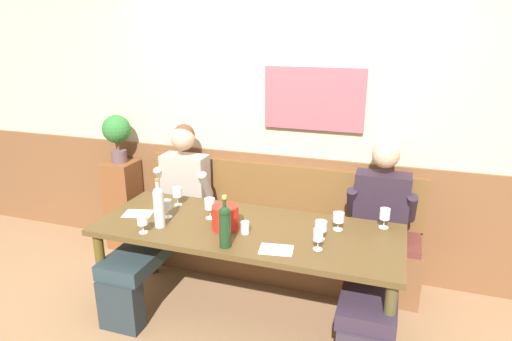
{
  "coord_description": "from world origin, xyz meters",
  "views": [
    {
      "loc": [
        0.95,
        -2.48,
        2.06
      ],
      "look_at": [
        -0.03,
        0.45,
        1.06
      ],
      "focal_mm": 30.87,
      "sensor_mm": 36.0,
      "label": 1
    }
  ],
  "objects_px": {
    "wine_glass_mid_left": "(143,221)",
    "wine_glass_left_end": "(318,236)",
    "wine_bottle_clear_water": "(159,206)",
    "wine_glass_center_rear": "(167,205)",
    "wine_glass_near_bucket": "(177,193)",
    "wine_glass_right_end": "(385,215)",
    "person_left_seat": "(167,211)",
    "wine_bottle_amber_mid": "(225,225)",
    "person_center_right_seat": "(377,241)",
    "ice_bucket": "(225,217)",
    "potted_plant": "(117,132)",
    "wine_glass_by_bottle": "(338,218)",
    "wall_bench": "(273,243)",
    "wine_glass_mid_right": "(321,227)",
    "water_tumbler_left": "(245,228)",
    "wine_glass_center_front": "(210,204)",
    "dining_table": "(247,238)"
  },
  "relations": [
    {
      "from": "wine_glass_mid_left",
      "to": "wine_glass_left_end",
      "type": "bearing_deg",
      "value": 6.7
    },
    {
      "from": "wine_bottle_clear_water",
      "to": "wine_glass_center_rear",
      "type": "bearing_deg",
      "value": 99.97
    },
    {
      "from": "wine_glass_near_bucket",
      "to": "wine_glass_mid_left",
      "type": "xyz_separation_m",
      "value": [
        0.01,
        -0.51,
        -0.02
      ]
    },
    {
      "from": "wine_glass_near_bucket",
      "to": "wine_glass_left_end",
      "type": "xyz_separation_m",
      "value": [
        1.18,
        -0.37,
        -0.01
      ]
    },
    {
      "from": "wine_glass_mid_left",
      "to": "wine_glass_right_end",
      "type": "relative_size",
      "value": 0.86
    },
    {
      "from": "person_left_seat",
      "to": "wine_bottle_amber_mid",
      "type": "bearing_deg",
      "value": -38.53
    },
    {
      "from": "person_center_right_seat",
      "to": "ice_bucket",
      "type": "relative_size",
      "value": 6.99
    },
    {
      "from": "wine_glass_right_end",
      "to": "wine_glass_center_rear",
      "type": "xyz_separation_m",
      "value": [
        -1.52,
        -0.32,
        -0.0
      ]
    },
    {
      "from": "person_center_right_seat",
      "to": "wine_glass_left_end",
      "type": "relative_size",
      "value": 9.14
    },
    {
      "from": "person_center_right_seat",
      "to": "potted_plant",
      "type": "relative_size",
      "value": 2.88
    },
    {
      "from": "person_left_seat",
      "to": "wine_glass_mid_left",
      "type": "height_order",
      "value": "person_left_seat"
    },
    {
      "from": "ice_bucket",
      "to": "wine_glass_by_bottle",
      "type": "bearing_deg",
      "value": 17.39
    },
    {
      "from": "wall_bench",
      "to": "wine_glass_mid_right",
      "type": "bearing_deg",
      "value": -52.71
    },
    {
      "from": "water_tumbler_left",
      "to": "ice_bucket",
      "type": "bearing_deg",
      "value": 171.11
    },
    {
      "from": "wine_bottle_clear_water",
      "to": "wine_glass_near_bucket",
      "type": "bearing_deg",
      "value": 99.89
    },
    {
      "from": "person_center_right_seat",
      "to": "wine_bottle_clear_water",
      "type": "height_order",
      "value": "person_center_right_seat"
    },
    {
      "from": "wine_glass_left_end",
      "to": "wine_bottle_amber_mid",
      "type": "bearing_deg",
      "value": -165.53
    },
    {
      "from": "wine_glass_mid_right",
      "to": "potted_plant",
      "type": "relative_size",
      "value": 0.29
    },
    {
      "from": "potted_plant",
      "to": "person_center_right_seat",
      "type": "bearing_deg",
      "value": -9.44
    },
    {
      "from": "person_left_seat",
      "to": "wine_glass_center_rear",
      "type": "xyz_separation_m",
      "value": [
        0.2,
        -0.33,
        0.21
      ]
    },
    {
      "from": "wine_glass_center_front",
      "to": "wine_glass_by_bottle",
      "type": "distance_m",
      "value": 0.92
    },
    {
      "from": "wall_bench",
      "to": "dining_table",
      "type": "height_order",
      "value": "wall_bench"
    },
    {
      "from": "wine_glass_by_bottle",
      "to": "potted_plant",
      "type": "xyz_separation_m",
      "value": [
        -2.13,
        0.54,
        0.33
      ]
    },
    {
      "from": "ice_bucket",
      "to": "water_tumbler_left",
      "type": "distance_m",
      "value": 0.16
    },
    {
      "from": "person_left_seat",
      "to": "person_center_right_seat",
      "type": "bearing_deg",
      "value": -0.04
    },
    {
      "from": "dining_table",
      "to": "wine_glass_center_front",
      "type": "distance_m",
      "value": 0.37
    },
    {
      "from": "wine_bottle_amber_mid",
      "to": "wine_glass_mid_right",
      "type": "height_order",
      "value": "wine_bottle_amber_mid"
    },
    {
      "from": "wine_glass_mid_left",
      "to": "potted_plant",
      "type": "distance_m",
      "value": 1.37
    },
    {
      "from": "person_center_right_seat",
      "to": "potted_plant",
      "type": "distance_m",
      "value": 2.48
    },
    {
      "from": "wine_glass_center_front",
      "to": "ice_bucket",
      "type": "bearing_deg",
      "value": -36.74
    },
    {
      "from": "person_center_right_seat",
      "to": "wine_glass_left_end",
      "type": "height_order",
      "value": "person_center_right_seat"
    },
    {
      "from": "wall_bench",
      "to": "wine_bottle_clear_water",
      "type": "height_order",
      "value": "wine_bottle_clear_water"
    },
    {
      "from": "ice_bucket",
      "to": "wine_bottle_clear_water",
      "type": "relative_size",
      "value": 0.52
    },
    {
      "from": "person_center_right_seat",
      "to": "wine_bottle_amber_mid",
      "type": "height_order",
      "value": "person_center_right_seat"
    },
    {
      "from": "wine_bottle_clear_water",
      "to": "wine_glass_center_front",
      "type": "xyz_separation_m",
      "value": [
        0.28,
        0.24,
        -0.05
      ]
    },
    {
      "from": "person_center_right_seat",
      "to": "wine_glass_right_end",
      "type": "xyz_separation_m",
      "value": [
        0.04,
        -0.01,
        0.21
      ]
    },
    {
      "from": "person_center_right_seat",
      "to": "wine_bottle_amber_mid",
      "type": "distance_m",
      "value": 1.13
    },
    {
      "from": "wall_bench",
      "to": "person_left_seat",
      "type": "height_order",
      "value": "person_left_seat"
    },
    {
      "from": "person_left_seat",
      "to": "wine_glass_by_bottle",
      "type": "bearing_deg",
      "value": -5.7
    },
    {
      "from": "wine_glass_near_bucket",
      "to": "person_center_right_seat",
      "type": "bearing_deg",
      "value": 3.56
    },
    {
      "from": "person_left_seat",
      "to": "wine_glass_mid_right",
      "type": "height_order",
      "value": "person_left_seat"
    },
    {
      "from": "wine_glass_left_end",
      "to": "potted_plant",
      "type": "height_order",
      "value": "potted_plant"
    },
    {
      "from": "wine_glass_left_end",
      "to": "wine_glass_by_bottle",
      "type": "relative_size",
      "value": 1.13
    },
    {
      "from": "wall_bench",
      "to": "wine_bottle_clear_water",
      "type": "xyz_separation_m",
      "value": [
        -0.58,
        -0.85,
        0.61
      ]
    },
    {
      "from": "person_left_seat",
      "to": "ice_bucket",
      "type": "xyz_separation_m",
      "value": [
        0.68,
        -0.37,
        0.2
      ]
    },
    {
      "from": "wine_glass_mid_left",
      "to": "wine_glass_center_front",
      "type": "bearing_deg",
      "value": 47.24
    },
    {
      "from": "wine_glass_mid_left",
      "to": "potted_plant",
      "type": "bearing_deg",
      "value": 131.07
    },
    {
      "from": "person_left_seat",
      "to": "wine_glass_right_end",
      "type": "distance_m",
      "value": 1.73
    },
    {
      "from": "ice_bucket",
      "to": "wine_bottle_amber_mid",
      "type": "distance_m",
      "value": 0.27
    },
    {
      "from": "wine_glass_right_end",
      "to": "wine_glass_left_end",
      "type": "xyz_separation_m",
      "value": [
        -0.38,
        -0.46,
        -0.0
      ]
    }
  ]
}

